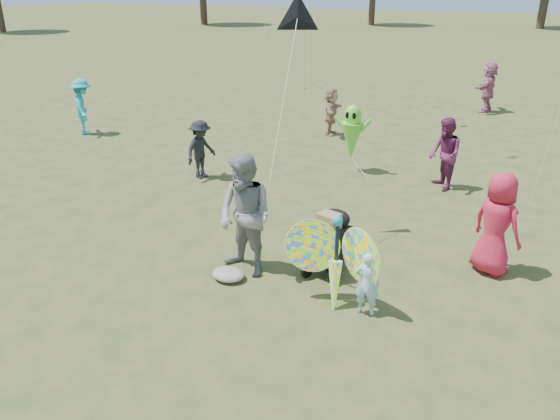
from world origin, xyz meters
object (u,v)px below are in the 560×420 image
object	(u,v)px
adult_man	(245,216)
crowd_a	(497,224)
alien_kite	(352,135)
child_girl	(367,284)
crowd_j	(488,87)
crowd_b	(201,149)
crowd_i	(83,107)
jogging_stroller	(330,238)
crowd_e	(445,154)
crowd_d	(331,111)
butterfly_kite	(336,262)

from	to	relation	value
adult_man	crowd_a	world-z (taller)	adult_man
alien_kite	adult_man	bearing A→B (deg)	-88.80
child_girl	crowd_a	bearing A→B (deg)	-130.41
crowd_j	crowd_b	bearing A→B (deg)	-17.98
crowd_i	jogging_stroller	world-z (taller)	crowd_i
crowd_e	alien_kite	distance (m)	2.38
crowd_b	crowd_d	xyz separation A→B (m)	(1.45, 5.22, 0.01)
crowd_e	crowd_i	bearing A→B (deg)	-124.30
crowd_d	crowd_e	world-z (taller)	crowd_e
child_girl	crowd_a	world-z (taller)	crowd_a
child_girl	butterfly_kite	world-z (taller)	butterfly_kite
crowd_b	crowd_e	world-z (taller)	crowd_e
child_girl	crowd_i	size ratio (longest dim) A/B	0.59
crowd_a	crowd_j	size ratio (longest dim) A/B	0.98
crowd_b	crowd_i	world-z (taller)	crowd_i
crowd_i	alien_kite	world-z (taller)	crowd_i
crowd_j	jogging_stroller	bearing A→B (deg)	5.28
child_girl	crowd_b	bearing A→B (deg)	-41.11
child_girl	crowd_j	xyz separation A→B (m)	(-0.01, 14.76, 0.39)
crowd_d	crowd_e	bearing A→B (deg)	-139.32
child_girl	alien_kite	world-z (taller)	alien_kite
crowd_e	butterfly_kite	distance (m)	5.81
crowd_i	butterfly_kite	xyz separation A→B (m)	(10.64, -5.84, -0.16)
crowd_d	alien_kite	world-z (taller)	alien_kite
crowd_d	butterfly_kite	size ratio (longest dim) A/B	0.85
adult_man	child_girl	bearing A→B (deg)	6.17
adult_man	crowd_d	distance (m)	9.11
crowd_d	crowd_a	bearing A→B (deg)	-151.29
crowd_e	crowd_i	distance (m)	11.19
jogging_stroller	child_girl	bearing A→B (deg)	-30.84
crowd_b	butterfly_kite	world-z (taller)	butterfly_kite
jogging_stroller	butterfly_kite	bearing A→B (deg)	-49.66
crowd_a	jogging_stroller	size ratio (longest dim) A/B	1.59
crowd_e	crowd_j	bearing A→B (deg)	146.28
child_girl	crowd_d	world-z (taller)	crowd_d
alien_kite	butterfly_kite	bearing A→B (deg)	-73.27
child_girl	crowd_j	size ratio (longest dim) A/B	0.57
adult_man	butterfly_kite	bearing A→B (deg)	5.37
adult_man	alien_kite	world-z (taller)	adult_man
alien_kite	crowd_i	bearing A→B (deg)	-178.73
child_girl	alien_kite	xyz separation A→B (m)	(-2.34, 6.10, 0.46)
crowd_b	butterfly_kite	xyz separation A→B (m)	(5.01, -3.97, -0.01)
crowd_e	crowd_d	bearing A→B (deg)	-163.71
crowd_d	alien_kite	distance (m)	3.61
adult_man	jogging_stroller	distance (m)	1.48
adult_man	crowd_b	xyz separation A→B (m)	(-3.31, 3.69, -0.31)
crowd_e	jogging_stroller	world-z (taller)	crowd_e
crowd_a	crowd_i	distance (m)	13.23
adult_man	alien_kite	size ratio (longest dim) A/B	1.19
crowd_j	jogging_stroller	distance (m)	13.80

